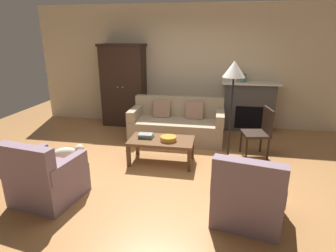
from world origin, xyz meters
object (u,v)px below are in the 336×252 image
object	(u,v)px
book_stack	(146,136)
armchair_near_left	(46,179)
armoire	(124,85)
side_chair_wooden	(261,129)
floor_lamp	(234,75)
couch	(177,125)
fruit_bowl	(168,139)
coffee_table	(161,142)
fireplace	(249,106)
armchair_near_right	(248,196)
mantel_vase_jade	(243,78)
mantel_vase_cream	(234,76)
dog	(67,154)

from	to	relation	value
book_stack	armchair_near_left	distance (m)	1.76
armoire	side_chair_wooden	bearing A→B (deg)	-25.29
armoire	floor_lamp	distance (m)	3.08
couch	fruit_bowl	world-z (taller)	couch
floor_lamp	coffee_table	bearing A→B (deg)	-168.51
fireplace	armchair_near_left	size ratio (longest dim) A/B	1.43
fruit_bowl	armchair_near_right	size ratio (longest dim) A/B	0.30
mantel_vase_jade	armchair_near_right	size ratio (longest dim) A/B	0.20
armoire	floor_lamp	size ratio (longest dim) A/B	1.11
book_stack	floor_lamp	distance (m)	1.77
mantel_vase_jade	floor_lamp	bearing A→B (deg)	-99.51
armchair_near_left	couch	bearing A→B (deg)	62.22
fruit_bowl	armchair_near_right	world-z (taller)	armchair_near_right
couch	armchair_near_left	xyz separation A→B (m)	(-1.36, -2.58, -0.00)
fruit_bowl	armchair_near_right	xyz separation A→B (m)	(1.19, -1.33, -0.14)
mantel_vase_jade	book_stack	bearing A→B (deg)	-130.47
couch	armchair_near_left	bearing A→B (deg)	-117.78
book_stack	mantel_vase_jade	distance (m)	2.76
armoire	book_stack	xyz separation A→B (m)	(1.05, -1.96, -0.51)
mantel_vase_cream	armchair_near_left	distance (m)	4.39
couch	mantel_vase_jade	distance (m)	1.85
fireplace	armoire	bearing A→B (deg)	-178.49
fireplace	book_stack	xyz separation A→B (m)	(-1.90, -2.04, -0.11)
mantel_vase_jade	armchair_near_right	distance (m)	3.55
fruit_bowl	dog	bearing A→B (deg)	-164.37
book_stack	side_chair_wooden	size ratio (longest dim) A/B	0.29
armoire	fireplace	bearing A→B (deg)	1.51
mantel_vase_cream	floor_lamp	size ratio (longest dim) A/B	0.15
floor_lamp	mantel_vase_cream	bearing A→B (deg)	86.68
fireplace	armchair_near_right	bearing A→B (deg)	-95.08
coffee_table	fruit_bowl	xyz separation A→B (m)	(0.13, -0.04, 0.09)
armchair_near_left	dog	world-z (taller)	armchair_near_left
side_chair_wooden	mantel_vase_cream	bearing A→B (deg)	106.85
fireplace	coffee_table	world-z (taller)	fireplace
couch	armoire	bearing A→B (deg)	149.32
armchair_near_right	dog	distance (m)	2.95
fireplace	mantel_vase_cream	size ratio (longest dim) A/B	4.96
mantel_vase_cream	mantel_vase_jade	size ratio (longest dim) A/B	1.41
armchair_near_right	fruit_bowl	bearing A→B (deg)	131.69
mantel_vase_cream	mantel_vase_jade	bearing A→B (deg)	0.00
armchair_near_right	armchair_near_left	bearing A→B (deg)	-178.90
armchair_near_left	floor_lamp	bearing A→B (deg)	34.62
mantel_vase_cream	fireplace	bearing A→B (deg)	2.70
mantel_vase_cream	armchair_near_right	distance (m)	3.56
mantel_vase_cream	side_chair_wooden	world-z (taller)	mantel_vase_cream
dog	side_chair_wooden	bearing A→B (deg)	18.46
mantel_vase_cream	floor_lamp	xyz separation A→B (m)	(-0.11, -1.82, 0.25)
couch	armchair_near_left	distance (m)	2.91
mantel_vase_cream	armchair_near_right	bearing A→B (deg)	-88.78
couch	mantel_vase_cream	world-z (taller)	mantel_vase_cream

